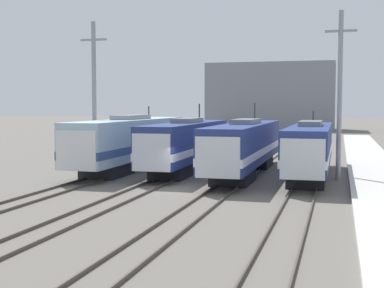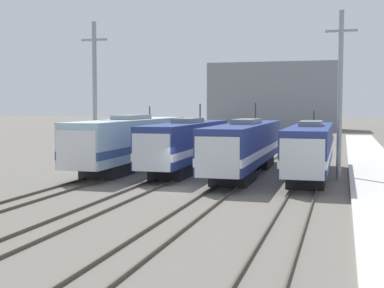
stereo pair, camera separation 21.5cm
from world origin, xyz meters
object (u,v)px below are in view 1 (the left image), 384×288
object	(u,v)px
catenary_tower_left	(94,95)
locomotive_center_right	(245,146)
locomotive_center_left	(186,144)
locomotive_far_right	(310,149)
catenary_tower_right	(340,93)
locomotive_far_left	(129,142)

from	to	relation	value
catenary_tower_left	locomotive_center_right	bearing A→B (deg)	3.79
locomotive_center_left	locomotive_far_right	bearing A→B (deg)	-8.18
locomotive_center_right	catenary_tower_right	size ratio (longest dim) A/B	1.67
locomotive_far_right	catenary_tower_left	world-z (taller)	catenary_tower_left
locomotive_center_right	catenary_tower_left	world-z (taller)	catenary_tower_left
locomotive_center_left	locomotive_center_right	bearing A→B (deg)	-8.57
locomotive_far_left	catenary_tower_right	size ratio (longest dim) A/B	1.64
catenary_tower_right	locomotive_far_right	bearing A→B (deg)	176.30
locomotive_far_left	catenary_tower_left	bearing A→B (deg)	-144.71
locomotive_far_left	catenary_tower_right	distance (m)	16.68
locomotive_center_left	catenary_tower_right	xyz separation A→B (m)	(11.43, -1.49, 3.83)
locomotive_far_left	locomotive_far_right	xyz separation A→B (m)	(14.24, -1.44, -0.15)
locomotive_center_right	catenary_tower_left	distance (m)	12.35
locomotive_far_left	locomotive_center_right	xyz separation A→B (m)	(9.49, -0.79, -0.11)
locomotive_far_right	catenary_tower_right	size ratio (longest dim) A/B	1.44
locomotive_far_right	catenary_tower_right	bearing A→B (deg)	-3.70
locomotive_far_left	locomotive_center_right	world-z (taller)	locomotive_center_right
locomotive_center_left	catenary_tower_right	world-z (taller)	catenary_tower_right
locomotive_center_left	catenary_tower_right	distance (m)	12.15
locomotive_center_right	locomotive_far_right	xyz separation A→B (m)	(4.75, -0.65, -0.04)
locomotive_center_left	locomotive_center_right	world-z (taller)	locomotive_center_right
catenary_tower_left	catenary_tower_right	bearing A→B (deg)	0.00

